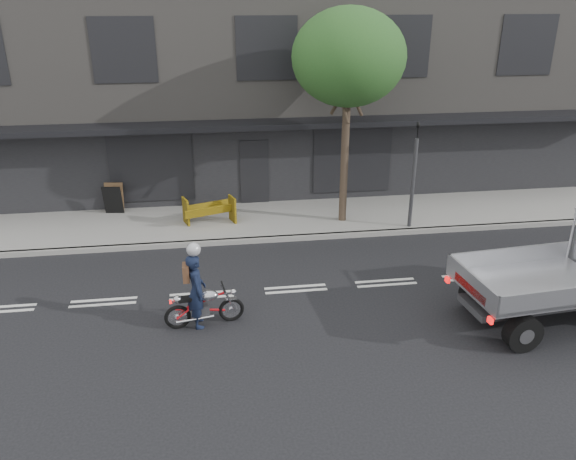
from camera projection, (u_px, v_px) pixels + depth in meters
The scene contains 10 objects.
ground at pixel (296, 289), 14.44m from camera, with size 80.00×80.00×0.00m, color black.
sidewalk at pixel (274, 220), 18.70m from camera, with size 32.00×3.20×0.15m, color gray.
kerb at pixel (280, 239), 17.24m from camera, with size 32.00×0.20×0.15m, color gray.
building_main at pixel (254, 73), 23.20m from camera, with size 26.00×10.00×8.00m, color slate.
street_tree at pixel (349, 58), 16.51m from camera, with size 3.40×3.40×6.74m.
traffic_light_pole at pixel (413, 181), 17.40m from camera, with size 0.12×0.12×3.50m.
motorcycle at pixel (204, 306), 12.72m from camera, with size 1.82×0.53×0.94m.
rider at pixel (197, 291), 12.55m from camera, with size 0.64×0.42×1.76m, color black.
construction_barrier at pixel (209, 212), 17.88m from camera, with size 1.60×0.64×0.90m, color #E1AE0B, non-canonical shape.
sandwich_board at pixel (113, 200), 18.79m from camera, with size 0.62×0.42×0.99m, color black, non-canonical shape.
Camera 1 is at (-1.99, -12.57, 6.99)m, focal length 35.00 mm.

